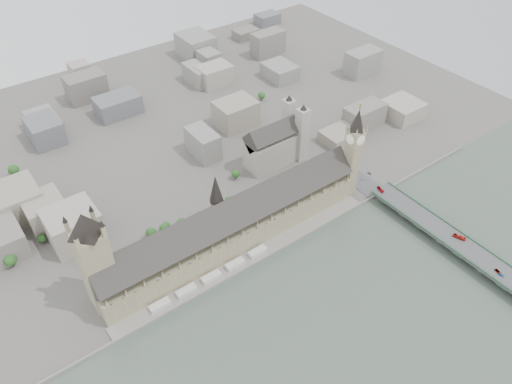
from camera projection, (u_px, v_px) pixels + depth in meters
ground at (244, 255)px, 457.05m from camera, size 900.00×900.00×0.00m
embankment_wall at (254, 264)px, 446.92m from camera, size 600.00×1.50×3.00m
river_terrace at (249, 259)px, 451.82m from camera, size 270.00×15.00×2.00m
terrace_tents at (211, 277)px, 432.20m from camera, size 118.00×7.00×4.00m
palace_of_westminster at (231, 225)px, 454.23m from camera, size 265.00×40.73×55.44m
elizabeth_tower at (354, 147)px, 485.98m from camera, size 17.00×17.00×107.50m
victoria_tower at (94, 256)px, 382.03m from camera, size 30.00×30.00×100.00m
central_tower at (216, 197)px, 430.58m from camera, size 13.00×13.00×48.00m
westminster_bridge at (436, 231)px, 473.14m from camera, size 25.00×325.00×10.25m
bridge_parapets at (479, 255)px, 442.29m from camera, size 25.00×235.00×1.15m
westminster_abbey at (276, 143)px, 548.41m from camera, size 68.00×36.00×64.00m
city_skyline_inland at (125, 120)px, 593.99m from camera, size 720.00×360.00×38.00m
park_trees at (200, 217)px, 484.23m from camera, size 110.00×30.00×15.00m
red_bus_north at (380, 190)px, 509.20m from camera, size 4.03×9.71×2.63m
red_bus_south at (459, 237)px, 457.77m from camera, size 6.39×11.75×3.21m
car_blue at (502, 275)px, 424.80m from camera, size 2.45×4.80×1.57m
car_grey at (498, 271)px, 428.00m from camera, size 3.98×6.31×1.62m
car_approach at (369, 173)px, 530.26m from camera, size 2.78×5.20×1.44m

